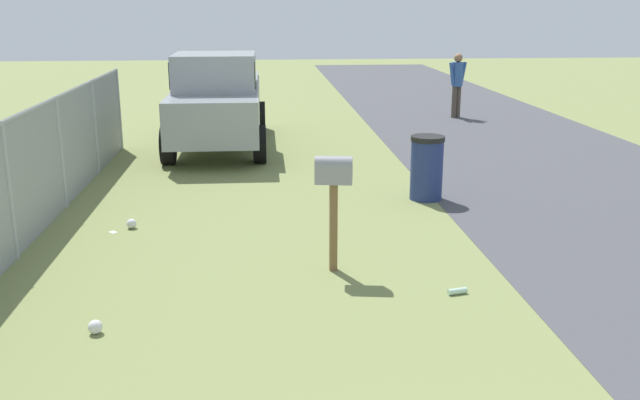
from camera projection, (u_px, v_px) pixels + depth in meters
mailbox at (334, 181)px, 8.21m from camera, size 0.26×0.46×1.39m
pickup_truck at (217, 98)px, 15.40m from camera, size 5.37×2.08×2.09m
trash_bin at (427, 168)px, 11.45m from camera, size 0.55×0.55×1.04m
pedestrian at (457, 80)px, 19.64m from camera, size 0.30×0.54×1.77m
fence_section at (8, 186)px, 8.63m from camera, size 14.17×0.07×1.74m
litter_bottle_midfield_a at (457, 291)px, 7.78m from camera, size 0.12×0.23×0.07m
litter_bag_far_scatter at (132, 224)px, 10.05m from camera, size 0.14×0.14×0.14m
litter_wrapper_near_hydrant at (113, 232)px, 9.90m from camera, size 0.15×0.14×0.01m
litter_bag_by_mailbox at (95, 327)px, 6.84m from camera, size 0.14×0.14×0.14m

